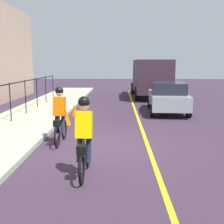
{
  "coord_description": "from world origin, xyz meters",
  "views": [
    {
      "loc": [
        -8.89,
        -0.68,
        2.53
      ],
      "look_at": [
        0.3,
        -0.48,
        1.0
      ],
      "focal_mm": 46.84,
      "sensor_mm": 36.0,
      "label": 1
    }
  ],
  "objects_px": {
    "box_truck_background": "(150,77)",
    "traffic_cone_far": "(74,110)",
    "traffic_cone_near": "(66,117)",
    "cyclist_lead": "(60,116)",
    "patrol_sedan": "(168,97)",
    "cyclist_follow": "(84,137)"
  },
  "relations": [
    {
      "from": "box_truck_background",
      "to": "traffic_cone_far",
      "type": "height_order",
      "value": "box_truck_background"
    },
    {
      "from": "traffic_cone_near",
      "to": "traffic_cone_far",
      "type": "distance_m",
      "value": 2.06
    },
    {
      "from": "patrol_sedan",
      "to": "traffic_cone_far",
      "type": "bearing_deg",
      "value": 107.85
    },
    {
      "from": "cyclist_lead",
      "to": "patrol_sedan",
      "type": "distance_m",
      "value": 7.58
    },
    {
      "from": "patrol_sedan",
      "to": "cyclist_lead",
      "type": "bearing_deg",
      "value": 147.89
    },
    {
      "from": "cyclist_lead",
      "to": "patrol_sedan",
      "type": "relative_size",
      "value": 0.41
    },
    {
      "from": "cyclist_lead",
      "to": "cyclist_follow",
      "type": "relative_size",
      "value": 1.0
    },
    {
      "from": "box_truck_background",
      "to": "cyclist_follow",
      "type": "bearing_deg",
      "value": 167.94
    },
    {
      "from": "cyclist_follow",
      "to": "patrol_sedan",
      "type": "xyz_separation_m",
      "value": [
        8.87,
        -3.32,
        -0.09
      ]
    },
    {
      "from": "cyclist_follow",
      "to": "box_truck_background",
      "type": "relative_size",
      "value": 0.27
    },
    {
      "from": "box_truck_background",
      "to": "cyclist_lead",
      "type": "bearing_deg",
      "value": 161.19
    },
    {
      "from": "traffic_cone_far",
      "to": "box_truck_background",
      "type": "bearing_deg",
      "value": -29.6
    },
    {
      "from": "box_truck_background",
      "to": "traffic_cone_near",
      "type": "distance_m",
      "value": 11.08
    },
    {
      "from": "traffic_cone_near",
      "to": "traffic_cone_far",
      "type": "bearing_deg",
      "value": -0.23
    },
    {
      "from": "traffic_cone_near",
      "to": "cyclist_lead",
      "type": "bearing_deg",
      "value": -173.81
    },
    {
      "from": "patrol_sedan",
      "to": "traffic_cone_far",
      "type": "relative_size",
      "value": 7.73
    },
    {
      "from": "cyclist_follow",
      "to": "traffic_cone_near",
      "type": "distance_m",
      "value": 5.81
    },
    {
      "from": "cyclist_follow",
      "to": "traffic_cone_far",
      "type": "relative_size",
      "value": 3.13
    },
    {
      "from": "box_truck_background",
      "to": "traffic_cone_far",
      "type": "xyz_separation_m",
      "value": [
        -7.97,
        4.53,
        -1.26
      ]
    },
    {
      "from": "cyclist_follow",
      "to": "patrol_sedan",
      "type": "height_order",
      "value": "cyclist_follow"
    },
    {
      "from": "cyclist_lead",
      "to": "traffic_cone_near",
      "type": "distance_m",
      "value": 2.97
    },
    {
      "from": "cyclist_follow",
      "to": "traffic_cone_near",
      "type": "relative_size",
      "value": 2.71
    }
  ]
}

